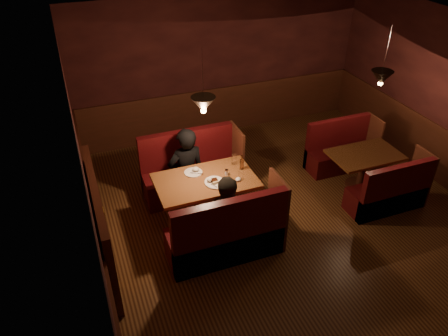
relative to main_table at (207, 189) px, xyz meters
name	(u,v)px	position (x,y,z in m)	size (l,w,h in m)	color
room	(287,175)	(1.01, -0.64, 0.42)	(6.02, 7.02, 2.92)	#3B1F10
main_table	(207,189)	(0.00, 0.00, 0.00)	(1.52, 0.92, 1.06)	#5D3312
main_bench_far	(192,174)	(0.02, 0.86, -0.26)	(1.67, 0.60, 1.14)	#460E14
main_bench_near	(228,238)	(0.02, -0.86, -0.26)	(1.67, 0.60, 1.14)	#460E14
second_table	(364,162)	(2.86, -0.06, -0.13)	(1.20, 0.77, 0.68)	#5D3312
second_bench_far	(340,152)	(2.89, 0.66, -0.33)	(1.33, 0.50, 0.95)	#460E14
second_bench_near	(390,194)	(2.89, -0.78, -0.33)	(1.33, 0.50, 0.95)	#460E14
diner_a	(186,157)	(-0.13, 0.64, 0.24)	(0.63, 0.41, 1.73)	black
diner_b	(230,203)	(0.15, -0.58, 0.12)	(0.73, 0.57, 1.50)	black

